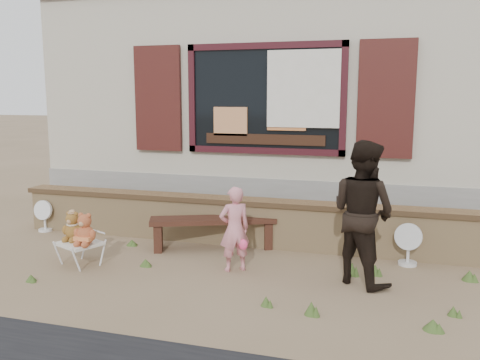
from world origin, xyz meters
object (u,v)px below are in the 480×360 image
(bench, at_px, (213,226))
(child, at_px, (234,229))
(folding_chair, at_px, (80,244))
(teddy_bear_left, at_px, (73,226))
(adult, at_px, (363,213))
(teddy_bear_right, at_px, (85,228))

(bench, xyz_separation_m, child, (0.54, -0.76, 0.20))
(folding_chair, height_order, teddy_bear_left, teddy_bear_left)
(child, bearing_deg, adult, 147.04)
(child, bearing_deg, bench, -88.79)
(teddy_bear_left, bearing_deg, adult, 29.30)
(teddy_bear_right, bearing_deg, adult, 31.68)
(folding_chair, xyz_separation_m, teddy_bear_left, (-0.13, 0.06, 0.22))
(bench, height_order, folding_chair, bench)
(teddy_bear_left, bearing_deg, teddy_bear_right, -0.00)
(child, bearing_deg, teddy_bear_right, -21.25)
(bench, xyz_separation_m, teddy_bear_right, (-1.24, -1.18, 0.18))
(adult, bearing_deg, bench, 15.93)
(teddy_bear_left, relative_size, adult, 0.23)
(folding_chair, height_order, teddy_bear_right, teddy_bear_right)
(folding_chair, xyz_separation_m, adult, (3.41, 0.39, 0.55))
(bench, relative_size, teddy_bear_right, 4.29)
(teddy_bear_right, height_order, child, child)
(adult, bearing_deg, teddy_bear_right, 43.43)
(teddy_bear_left, xyz_separation_m, adult, (3.54, 0.33, 0.33))
(child, relative_size, adult, 0.64)
(bench, distance_m, child, 0.96)
(bench, xyz_separation_m, teddy_bear_left, (-1.50, -1.06, 0.16))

